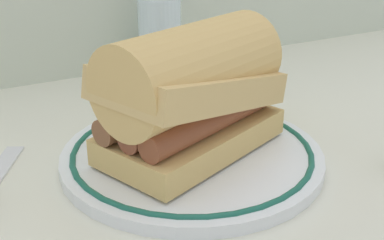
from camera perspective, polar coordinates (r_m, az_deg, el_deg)
name	(u,v)px	position (r m, az deg, el deg)	size (l,w,h in m)	color
ground_plane	(195,179)	(0.47, 0.38, -6.74)	(1.50, 1.50, 0.00)	beige
plate	(192,154)	(0.50, 0.00, -3.89)	(0.26, 0.26, 0.01)	white
sausage_sandwich	(192,90)	(0.48, 0.00, 3.39)	(0.21, 0.16, 0.12)	tan
drinking_glass	(160,44)	(0.74, -3.66, 8.67)	(0.06, 0.06, 0.12)	silver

